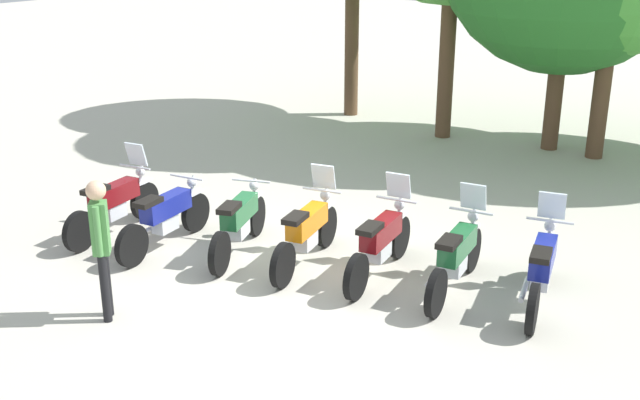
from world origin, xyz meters
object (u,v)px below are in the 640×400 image
motorcycle_1 (166,216)px  motorcycle_5 (457,256)px  motorcycle_6 (542,268)px  person_0 (101,238)px  motorcycle_3 (307,231)px  motorcycle_0 (114,203)px  motorcycle_2 (239,222)px  motorcycle_4 (380,242)px

motorcycle_1 → motorcycle_5: 4.47m
motorcycle_5 → motorcycle_6: same height
motorcycle_6 → person_0: 5.60m
motorcycle_1 → motorcycle_3: (2.17, 0.65, 0.01)m
motorcycle_0 → motorcycle_2: 2.22m
motorcycle_2 → person_0: size_ratio=1.15×
motorcycle_2 → person_0: person_0 is taller
motorcycle_3 → motorcycle_5: bearing=-90.1°
motorcycle_6 → person_0: bearing=115.7°
motorcycle_1 → motorcycle_4: (3.26, 0.89, 0.01)m
motorcycle_4 → person_0: size_ratio=1.19×
motorcycle_5 → motorcycle_6: size_ratio=1.01×
motorcycle_0 → motorcycle_6: size_ratio=1.01×
motorcycle_2 → motorcycle_4: 2.22m
motorcycle_3 → motorcycle_6: 3.32m
motorcycle_0 → motorcycle_4: same height
motorcycle_0 → motorcycle_6: (6.52, 1.31, 0.00)m
motorcycle_0 → motorcycle_5: same height
motorcycle_4 → motorcycle_5: bearing=-88.4°
motorcycle_6 → motorcycle_5: bearing=91.2°
motorcycle_1 → motorcycle_4: 3.38m
motorcycle_0 → motorcycle_1: size_ratio=1.00×
motorcycle_1 → motorcycle_2: bearing=-73.3°
motorcycle_4 → motorcycle_5: (1.09, 0.14, 0.00)m
motorcycle_0 → motorcycle_3: (3.26, 0.69, 0.00)m
motorcycle_0 → motorcycle_2: size_ratio=1.04×
motorcycle_5 → motorcycle_2: bearing=94.4°
motorcycle_1 → motorcycle_4: size_ratio=1.00×
person_0 → motorcycle_6: bearing=176.2°
motorcycle_0 → motorcycle_1: motorcycle_0 is taller
motorcycle_4 → person_0: (-2.28, -2.98, 0.57)m
motorcycle_1 → motorcycle_0: bearing=86.1°
motorcycle_3 → person_0: 3.04m
motorcycle_2 → motorcycle_5: motorcycle_5 is taller
motorcycle_2 → motorcycle_1: bearing=94.1°
motorcycle_2 → motorcycle_3: size_ratio=0.97×
motorcycle_2 → motorcycle_4: bearing=-96.6°
motorcycle_1 → motorcycle_6: bearing=-82.4°
motorcycle_2 → person_0: bearing=159.6°
motorcycle_3 → motorcycle_2: bearing=91.1°
person_0 → motorcycle_5: bearing=-178.0°
motorcycle_5 → motorcycle_1: bearing=97.6°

